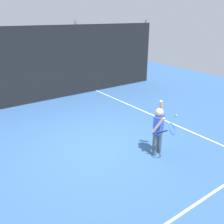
{
  "coord_description": "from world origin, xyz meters",
  "views": [
    {
      "loc": [
        -2.96,
        -4.81,
        3.21
      ],
      "look_at": [
        0.51,
        0.02,
        0.85
      ],
      "focal_mm": 39.27,
      "sensor_mm": 36.0,
      "label": 1
    }
  ],
  "objects": [
    {
      "name": "ground_plane",
      "position": [
        0.0,
        0.0,
        0.0
      ],
      "size": [
        20.0,
        20.0,
        0.0
      ],
      "primitive_type": "plane",
      "color": "#335B93"
    },
    {
      "name": "court_line_baseline",
      "position": [
        0.0,
        -2.84,
        0.0
      ],
      "size": [
        9.0,
        0.05,
        0.0
      ],
      "primitive_type": "cube",
      "color": "white",
      "rests_on": "ground"
    },
    {
      "name": "court_line_sideline",
      "position": [
        2.73,
        1.0,
        0.0
      ],
      "size": [
        0.05,
        9.0,
        0.0
      ],
      "primitive_type": "cube",
      "color": "white",
      "rests_on": "ground"
    },
    {
      "name": "back_fence_windscreen",
      "position": [
        0.0,
        4.39,
        1.43
      ],
      "size": [
        11.73,
        0.08,
        2.87
      ],
      "primitive_type": "cube",
      "color": "black",
      "rests_on": "ground"
    },
    {
      "name": "fence_post_2",
      "position": [
        1.91,
        4.45,
        1.51
      ],
      "size": [
        0.09,
        0.09,
        3.02
      ],
      "primitive_type": "cylinder",
      "color": "slate",
      "rests_on": "ground"
    },
    {
      "name": "fence_post_3",
      "position": [
        5.72,
        4.45,
        1.51
      ],
      "size": [
        0.09,
        0.09,
        3.02
      ],
      "primitive_type": "cylinder",
      "color": "slate",
      "rests_on": "ground"
    },
    {
      "name": "tennis_player",
      "position": [
        1.02,
        -1.19,
        0.73
      ],
      "size": [
        0.52,
        0.79,
        1.35
      ],
      "rotation": [
        0.0,
        0.0,
        0.44
      ],
      "color": "#3F4C59",
      "rests_on": "ground"
    },
    {
      "name": "tennis_ball_0",
      "position": [
        3.32,
        0.16,
        0.03
      ],
      "size": [
        0.07,
        0.07,
        0.07
      ],
      "primitive_type": "sphere",
      "color": "#CCE033",
      "rests_on": "ground"
    },
    {
      "name": "tennis_ball_3",
      "position": [
        2.1,
        -0.24,
        0.03
      ],
      "size": [
        0.07,
        0.07,
        0.07
      ],
      "primitive_type": "sphere",
      "color": "#CCE033",
      "rests_on": "ground"
    }
  ]
}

